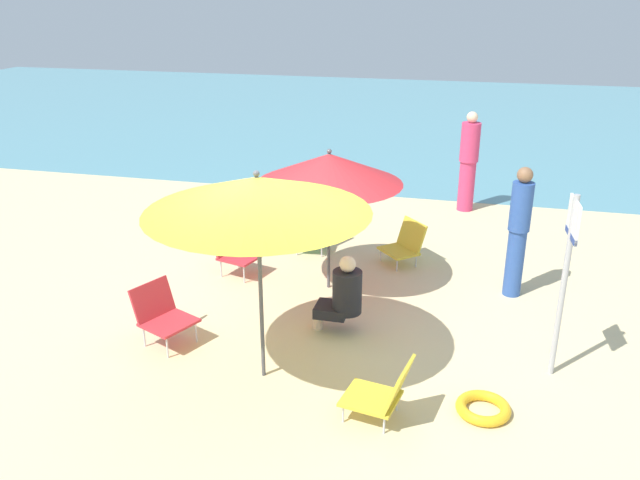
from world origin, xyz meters
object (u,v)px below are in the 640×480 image
person_b (343,294)px  beach_chair_b (405,243)px  umbrella_red (329,169)px  umbrella_yellow (257,195)px  beach_chair_e (383,392)px  beach_chair_a (234,251)px  person_a (518,231)px  person_c (468,162)px  warning_sign (567,262)px  beach_chair_d (162,313)px  swim_ring (483,408)px  beach_chair_c (313,227)px

person_b → beach_chair_b: bearing=-101.4°
umbrella_red → umbrella_yellow: bearing=-94.7°
person_b → beach_chair_e: bearing=115.2°
beach_chair_a → beach_chair_b: beach_chair_a is taller
beach_chair_e → person_a: person_a is taller
umbrella_red → person_c: (1.62, 3.64, -0.74)m
umbrella_red → warning_sign: size_ratio=0.97×
beach_chair_b → person_a: (1.46, -0.69, 0.56)m
umbrella_red → person_a: umbrella_red is taller
person_a → umbrella_red: bearing=-57.2°
umbrella_yellow → person_a: umbrella_yellow is taller
beach_chair_b → warning_sign: 3.20m
beach_chair_d → swim_ring: 3.52m
beach_chair_e → person_c: (0.52, 6.24, 0.57)m
beach_chair_b → beach_chair_d: (-2.34, -2.83, 0.06)m
beach_chair_e → swim_ring: 0.98m
umbrella_yellow → beach_chair_a: (-1.18, 2.29, -1.59)m
umbrella_red → person_a: bearing=8.7°
beach_chair_b → person_b: size_ratio=0.76×
umbrella_yellow → beach_chair_a: umbrella_yellow is taller
beach_chair_c → beach_chair_e: beach_chair_c is taller
umbrella_yellow → warning_sign: umbrella_yellow is taller
umbrella_yellow → beach_chair_e: umbrella_yellow is taller
warning_sign → person_a: bearing=96.3°
umbrella_yellow → warning_sign: (2.84, 0.73, -0.69)m
warning_sign → swim_ring: warning_sign is taller
umbrella_yellow → warning_sign: size_ratio=1.13×
umbrella_red → beach_chair_d: (-1.47, -1.79, -1.25)m
beach_chair_c → person_b: (0.95, -2.35, 0.13)m
beach_chair_c → person_c: size_ratio=0.39×
person_a → person_b: person_a is taller
beach_chair_a → beach_chair_c: 1.39m
beach_chair_c → person_a: (2.86, -0.89, 0.52)m
umbrella_red → beach_chair_a: size_ratio=2.76×
umbrella_yellow → beach_chair_c: bearing=95.9°
umbrella_red → swim_ring: 3.41m
beach_chair_d → beach_chair_b: bearing=74.4°
person_a → swim_ring: (-0.32, -2.63, -0.81)m
umbrella_yellow → beach_chair_b: bearing=71.9°
beach_chair_a → beach_chair_c: (0.83, 1.12, 0.01)m
person_b → warning_sign: bearing=172.1°
beach_chair_e → person_c: person_c is taller
beach_chair_e → person_a: bearing=-101.8°
beach_chair_a → person_a: 3.73m
umbrella_yellow → swim_ring: (2.18, -0.11, -1.87)m
umbrella_red → beach_chair_b: size_ratio=2.60×
beach_chair_b → swim_ring: size_ratio=1.40×
beach_chair_c → swim_ring: size_ratio=1.33×
beach_chair_d → umbrella_yellow: bearing=7.5°
beach_chair_a → beach_chair_e: beach_chair_a is taller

